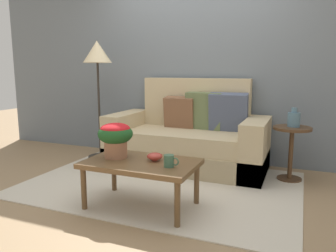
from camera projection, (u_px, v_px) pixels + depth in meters
The scene contains 11 objects.
ground_plane at pixel (163, 183), 3.51m from camera, with size 14.00×14.00×0.00m, color #997A56.
wall_back at pixel (197, 50), 4.33m from camera, with size 6.40×0.12×2.91m, color slate.
area_rug at pixel (162, 184), 3.49m from camera, with size 2.79×1.93×0.01m, color beige.
couch at pixel (189, 140), 4.07m from camera, with size 1.91×0.87×1.09m.
coffee_table at pixel (141, 166), 2.85m from camera, with size 0.97×0.60×0.42m.
side_table at pixel (291, 144), 3.56m from camera, with size 0.40×0.40×0.60m.
floor_lamp at pixel (97, 62), 4.32m from camera, with size 0.37×0.37×1.57m.
potted_plant at pixel (115, 136), 2.94m from camera, with size 0.31×0.31×0.31m.
coffee_mug at pixel (169, 161), 2.67m from camera, with size 0.13×0.08×0.10m.
snack_bowl at pixel (155, 156), 2.86m from camera, with size 0.14×0.14×0.07m.
table_vase at pixel (294, 119), 3.52m from camera, with size 0.13×0.13×0.21m.
Camera 1 is at (1.34, -3.08, 1.20)m, focal length 35.14 mm.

